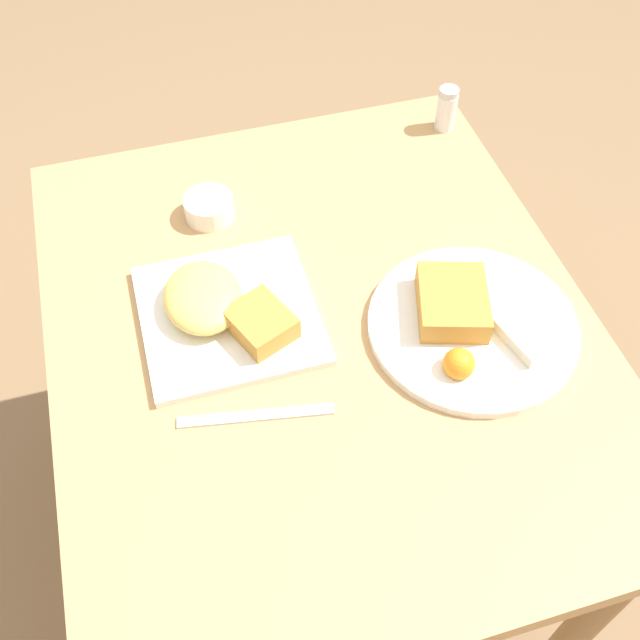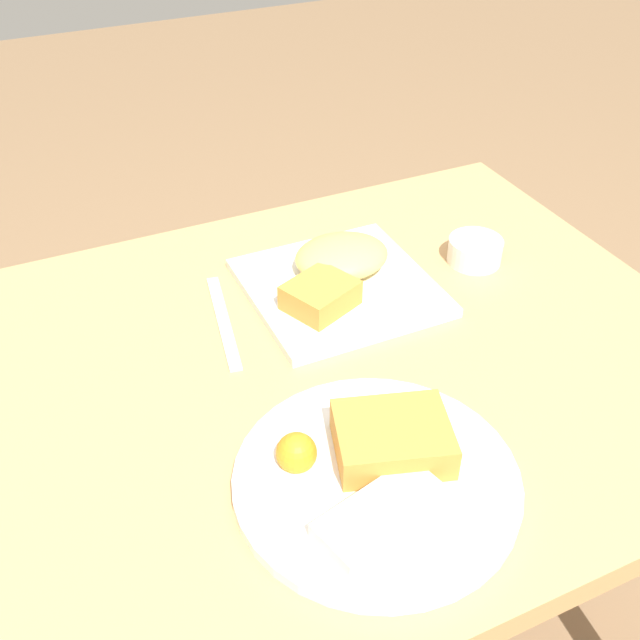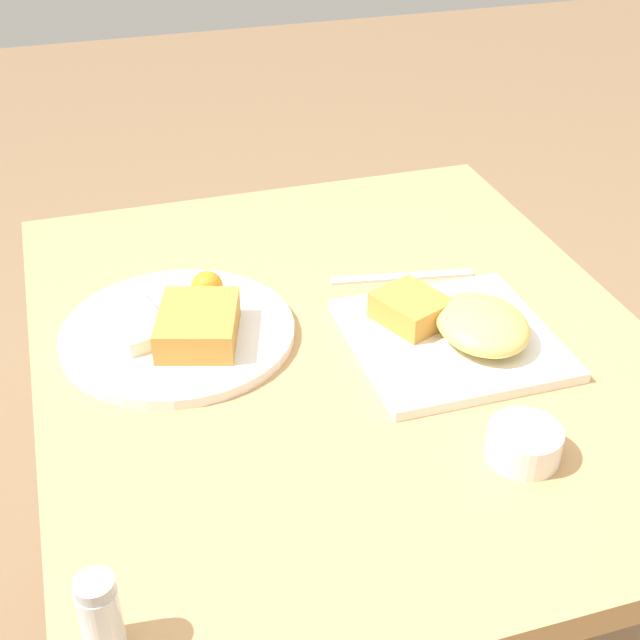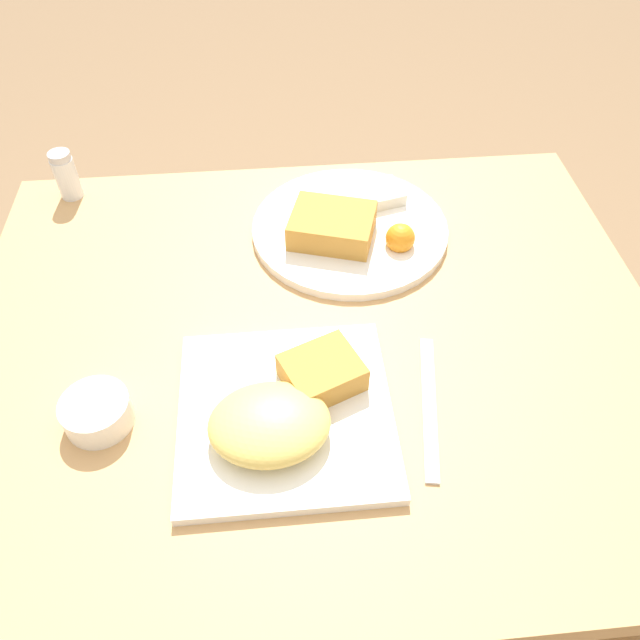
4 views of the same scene
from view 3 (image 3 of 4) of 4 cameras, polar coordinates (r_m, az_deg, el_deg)
dining_table at (r=1.20m, az=1.56°, el=-4.87°), size 0.93×0.78×0.71m
plate_square_near at (r=1.14m, az=8.79°, el=-0.59°), size 0.25×0.25×0.06m
plate_oval_far at (r=1.15m, az=-8.94°, el=-0.49°), size 0.30×0.30×0.05m
sauce_ramekin at (r=0.98m, az=12.94°, el=-7.66°), size 0.08×0.08×0.04m
salt_shaker at (r=0.80m, az=-13.85°, el=-18.05°), size 0.04×0.04×0.08m
butter_knife at (r=1.28m, az=5.27°, el=2.78°), size 0.05×0.21×0.00m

